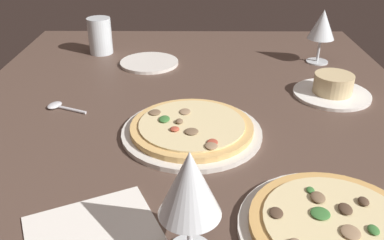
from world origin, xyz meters
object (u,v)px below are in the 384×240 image
ramekin_on_saucer (333,88)px  wine_glass_far (322,26)px  spoon (59,106)px  wine_glass_near (187,187)px  paper_menu (92,230)px  pizza_side (335,228)px  water_glass (100,38)px  side_plate (149,63)px  pizza_main (192,129)px

ramekin_on_saucer → wine_glass_far: bearing=173.9°
wine_glass_far → ramekin_on_saucer: bearing=-6.1°
spoon → wine_glass_near: bearing=34.6°
wine_glass_far → paper_menu: 89.19cm
ramekin_on_saucer → spoon: 66.16cm
pizza_side → water_glass: water_glass is taller
ramekin_on_saucer → side_plate: (-21.77, -47.47, -1.61)cm
paper_menu → pizza_main: bearing=128.0°
pizza_main → paper_menu: pizza_main is taller
pizza_main → ramekin_on_saucer: 39.70cm
side_plate → paper_menu: 69.99cm
pizza_side → wine_glass_near: (3.60, -21.31, 9.98)cm
pizza_side → spoon: (-40.95, -52.04, -0.74)cm
pizza_side → ramekin_on_saucer: bearing=164.3°
wine_glass_far → water_glass: size_ratio=1.41×
pizza_side → wine_glass_near: size_ratio=1.72×
pizza_side → side_plate: size_ratio=1.64×
pizza_side → spoon: size_ratio=2.72×
pizza_side → wine_glass_far: wine_glass_far is taller
water_glass → side_plate: size_ratio=0.65×
wine_glass_near → side_plate: wine_glass_near is taller
ramekin_on_saucer → side_plate: size_ratio=1.10×
wine_glass_far → side_plate: 51.15cm
pizza_main → spoon: 33.41cm
wine_glass_near → side_plate: size_ratio=0.96×
ramekin_on_saucer → pizza_side: bearing=-15.7°
pizza_main → wine_glass_near: (32.57, -0.45, 9.99)cm
pizza_side → paper_menu: (-0.34, -35.28, -1.05)cm
pizza_main → spoon: bearing=-111.0°
wine_glass_far → spoon: 75.86cm
pizza_main → wine_glass_far: (-43.38, 37.07, 9.76)cm
side_plate → wine_glass_near: bearing=9.6°
water_glass → paper_menu: 81.51cm
pizza_main → water_glass: size_ratio=2.61×
paper_menu → spoon: size_ratio=1.79×
pizza_side → side_plate: (-70.32, -33.81, -0.75)cm
pizza_main → ramekin_on_saucer: bearing=119.6°
ramekin_on_saucer → wine_glass_near: bearing=-33.8°
pizza_side → ramekin_on_saucer: (-48.55, 13.66, 0.86)cm
ramekin_on_saucer → water_glass: size_ratio=1.70×
pizza_side → spoon: pizza_side is taller
wine_glass_far → pizza_side: bearing=-12.6°
ramekin_on_saucer → wine_glass_near: 63.45cm
wine_glass_far → water_glass: 66.89cm
pizza_main → side_plate: 43.33cm
pizza_side → paper_menu: bearing=-90.6°
pizza_main → water_glass: bearing=-150.5°
ramekin_on_saucer → wine_glass_far: 25.54cm
wine_glass_near → paper_menu: (-3.94, -13.98, -11.03)cm
wine_glass_near → spoon: bearing=-145.4°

